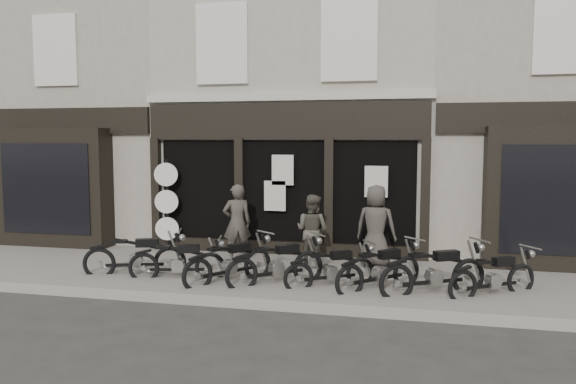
% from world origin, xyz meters
% --- Properties ---
extents(ground_plane, '(90.00, 90.00, 0.00)m').
position_xyz_m(ground_plane, '(0.00, 0.00, 0.00)').
color(ground_plane, '#2D2B28').
rests_on(ground_plane, ground).
extents(pavement, '(30.00, 4.20, 0.12)m').
position_xyz_m(pavement, '(0.00, 0.90, 0.06)').
color(pavement, slate).
rests_on(pavement, ground_plane).
extents(kerb, '(30.00, 0.25, 0.13)m').
position_xyz_m(kerb, '(0.00, -1.25, 0.07)').
color(kerb, gray).
rests_on(kerb, ground_plane).
extents(central_building, '(7.30, 6.22, 8.34)m').
position_xyz_m(central_building, '(0.00, 5.95, 4.08)').
color(central_building, '#ACA493').
rests_on(central_building, ground).
extents(neighbour_left, '(5.60, 6.73, 8.34)m').
position_xyz_m(neighbour_left, '(-6.35, 5.90, 4.04)').
color(neighbour_left, '#A19B88').
rests_on(neighbour_left, ground).
extents(neighbour_right, '(5.60, 6.73, 8.34)m').
position_xyz_m(neighbour_right, '(6.35, 5.90, 4.04)').
color(neighbour_right, '#A19B88').
rests_on(neighbour_right, ground).
extents(motorcycle_0, '(2.12, 1.00, 1.05)m').
position_xyz_m(motorcycle_0, '(-2.65, 0.20, 0.42)').
color(motorcycle_0, black).
rests_on(motorcycle_0, ground).
extents(motorcycle_1, '(2.01, 0.78, 0.98)m').
position_xyz_m(motorcycle_1, '(-1.61, 0.07, 0.39)').
color(motorcycle_1, black).
rests_on(motorcycle_1, ground).
extents(motorcycle_2, '(1.53, 1.85, 1.04)m').
position_xyz_m(motorcycle_2, '(-0.48, 0.09, 0.41)').
color(motorcycle_2, black).
rests_on(motorcycle_2, ground).
extents(motorcycle_3, '(1.82, 1.63, 1.05)m').
position_xyz_m(motorcycle_3, '(0.51, 0.15, 0.42)').
color(motorcycle_3, black).
rests_on(motorcycle_3, ground).
extents(motorcycle_4, '(1.75, 1.27, 0.94)m').
position_xyz_m(motorcycle_4, '(1.61, 0.20, 0.38)').
color(motorcycle_4, black).
rests_on(motorcycle_4, ground).
extents(motorcycle_5, '(1.68, 1.66, 1.02)m').
position_xyz_m(motorcycle_5, '(2.57, 0.22, 0.40)').
color(motorcycle_5, black).
rests_on(motorcycle_5, ground).
extents(motorcycle_6, '(2.05, 1.41, 1.09)m').
position_xyz_m(motorcycle_6, '(3.61, 0.10, 0.43)').
color(motorcycle_6, black).
rests_on(motorcycle_6, ground).
extents(motorcycle_7, '(1.76, 1.36, 0.97)m').
position_xyz_m(motorcycle_7, '(4.69, 0.23, 0.38)').
color(motorcycle_7, black).
rests_on(motorcycle_7, ground).
extents(man_left, '(0.79, 0.68, 1.84)m').
position_xyz_m(man_left, '(-0.88, 1.83, 1.04)').
color(man_left, '#3F3B34').
rests_on(man_left, pavement).
extents(man_centre, '(0.97, 0.87, 1.65)m').
position_xyz_m(man_centre, '(0.94, 1.73, 0.94)').
color(man_centre, '#49453B').
rests_on(man_centre, pavement).
extents(man_right, '(0.99, 0.72, 1.87)m').
position_xyz_m(man_right, '(2.36, 2.00, 1.05)').
color(man_right, '#3F3A35').
rests_on(man_right, pavement).
extents(advert_sign_post, '(0.59, 0.39, 2.49)m').
position_xyz_m(advert_sign_post, '(-3.03, 2.62, 1.21)').
color(advert_sign_post, black).
rests_on(advert_sign_post, ground).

